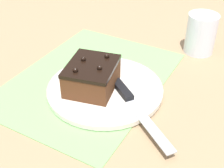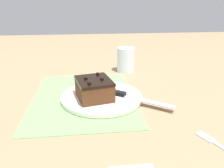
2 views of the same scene
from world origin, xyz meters
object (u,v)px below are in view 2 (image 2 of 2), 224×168
Objects in this scene: cake_plate at (102,97)px; serving_knife at (126,95)px; chocolate_cake at (94,88)px; dessert_fork at (219,145)px; drinking_glass at (126,60)px.

cake_plate is 0.08m from serving_knife.
chocolate_cake is 0.39m from dessert_fork.
chocolate_cake is (-0.02, 0.03, 0.04)m from cake_plate.
cake_plate is 2.43× the size of drinking_glass.
cake_plate is 0.05m from chocolate_cake.
chocolate_cake reaches higher than cake_plate.
chocolate_cake reaches higher than dessert_fork.
cake_plate is at bearing -69.96° from serving_knife.
serving_knife is 0.31m from dessert_fork.
drinking_glass is at bearing -24.08° from cake_plate.
cake_plate is at bearing -57.21° from chocolate_cake.
chocolate_cake is 0.98× the size of dessert_fork.
drinking_glass is 0.60m from dessert_fork.
serving_knife is at bearing -106.27° from cake_plate.
chocolate_cake is at bearing 122.79° from cake_plate.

